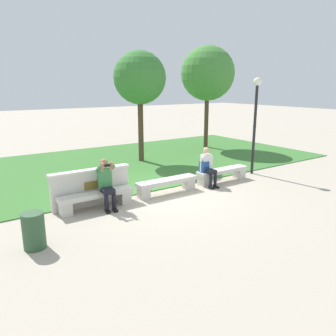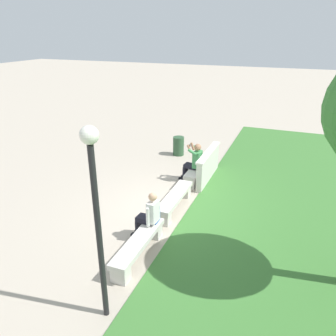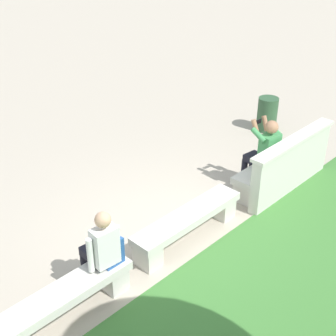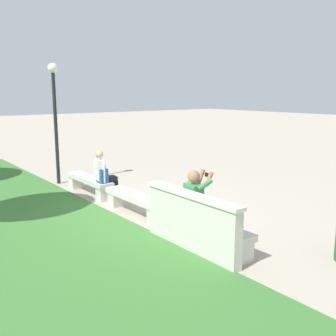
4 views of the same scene
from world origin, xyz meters
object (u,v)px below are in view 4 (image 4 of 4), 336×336
(bench_near, at_px, (135,201))
(backpack, at_px, (103,176))
(person_photographer, at_px, (199,201))
(lamp_post, at_px, (55,105))
(person_distant, at_px, (104,173))
(bench_main, at_px, (206,229))
(bench_mid, at_px, (89,183))

(bench_near, distance_m, backpack, 1.50)
(person_photographer, height_order, lamp_post, lamp_post)
(bench_near, distance_m, person_distant, 1.60)
(backpack, height_order, lamp_post, lamp_post)
(backpack, relative_size, lamp_post, 0.12)
(person_distant, bearing_deg, bench_near, 177.56)
(person_distant, distance_m, lamp_post, 2.90)
(person_distant, bearing_deg, person_photographer, -179.82)
(bench_main, xyz_separation_m, lamp_post, (6.20, 0.18, 2.00))
(bench_main, bearing_deg, lamp_post, 1.64)
(bench_main, xyz_separation_m, person_photographer, (0.27, -0.08, 0.43))
(lamp_post, bearing_deg, bench_main, -178.36)
(bench_mid, bearing_deg, person_distant, -174.72)
(bench_main, relative_size, backpack, 4.68)
(person_photographer, xyz_separation_m, lamp_post, (5.93, 0.25, 1.57))
(bench_near, distance_m, person_photographer, 2.05)
(bench_main, height_order, person_distant, person_distant)
(bench_main, bearing_deg, person_distant, -0.99)
(bench_near, xyz_separation_m, lamp_post, (3.93, 0.18, 2.00))
(backpack, bearing_deg, person_distant, -44.84)
(bench_near, bearing_deg, backpack, 0.70)
(person_distant, height_order, backpack, person_distant)
(bench_main, bearing_deg, bench_mid, 0.00)
(bench_mid, height_order, lamp_post, lamp_post)
(bench_main, height_order, lamp_post, lamp_post)
(bench_mid, relative_size, person_distant, 1.59)
(bench_near, height_order, person_photographer, person_photographer)
(person_distant, bearing_deg, bench_main, 179.01)
(bench_mid, distance_m, backpack, 0.86)
(bench_mid, bearing_deg, bench_near, 180.00)
(bench_near, bearing_deg, bench_main, 180.00)
(bench_mid, bearing_deg, person_photographer, -178.97)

